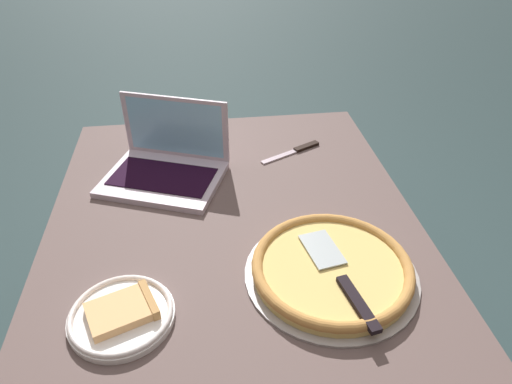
{
  "coord_description": "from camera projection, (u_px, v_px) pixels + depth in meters",
  "views": [
    {
      "loc": [
        -0.92,
        0.06,
        1.49
      ],
      "look_at": [
        0.05,
        -0.06,
        0.79
      ],
      "focal_mm": 32.7,
      "sensor_mm": 36.0,
      "label": 1
    }
  ],
  "objects": [
    {
      "name": "pizza_plate",
      "position": [
        122.0,
        314.0,
        0.94
      ],
      "size": [
        0.21,
        0.21,
        0.04
      ],
      "color": "white",
      "rests_on": "dining_table"
    },
    {
      "name": "laptop",
      "position": [
        167.0,
        164.0,
        1.35
      ],
      "size": [
        0.35,
        0.39,
        0.21
      ],
      "color": "#BFADBC",
      "rests_on": "dining_table"
    },
    {
      "name": "table_knife",
      "position": [
        296.0,
        150.0,
        1.48
      ],
      "size": [
        0.12,
        0.2,
        0.01
      ],
      "color": "#C6B2BE",
      "rests_on": "dining_table"
    },
    {
      "name": "dining_table",
      "position": [
        235.0,
        242.0,
        1.23
      ],
      "size": [
        1.19,
        0.95,
        0.73
      ],
      "color": "brown",
      "rests_on": "ground_plane"
    },
    {
      "name": "pizza_tray",
      "position": [
        332.0,
        269.0,
        1.03
      ],
      "size": [
        0.39,
        0.39,
        0.04
      ],
      "color": "#A9A29F",
      "rests_on": "dining_table"
    }
  ]
}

